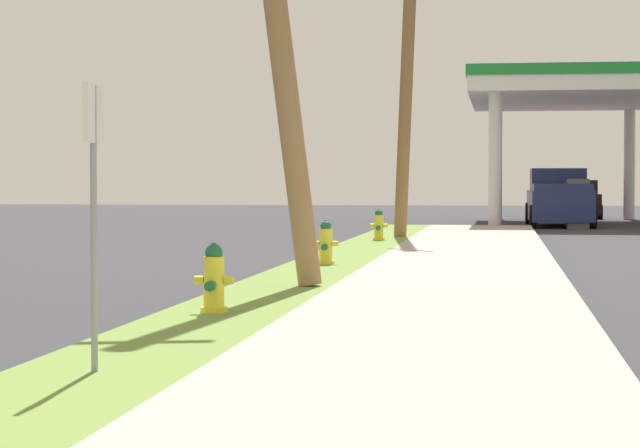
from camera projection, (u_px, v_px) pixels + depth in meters
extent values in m
cylinder|color=yellow|center=(214.00, 310.00, 13.65)|extent=(0.29, 0.29, 0.06)
cylinder|color=yellow|center=(214.00, 285.00, 13.64)|extent=(0.22, 0.22, 0.60)
sphere|color=#196038|center=(214.00, 253.00, 13.63)|extent=(0.19, 0.19, 0.19)
cylinder|color=#196038|center=(214.00, 245.00, 13.63)|extent=(0.06, 0.06, 0.05)
cylinder|color=yellow|center=(199.00, 280.00, 13.66)|extent=(0.10, 0.09, 0.09)
cylinder|color=yellow|center=(229.00, 280.00, 13.62)|extent=(0.10, 0.09, 0.09)
cylinder|color=#196038|center=(210.00, 286.00, 13.47)|extent=(0.11, 0.12, 0.11)
cylinder|color=yellow|center=(326.00, 262.00, 21.68)|extent=(0.29, 0.29, 0.06)
cylinder|color=yellow|center=(326.00, 246.00, 21.67)|extent=(0.22, 0.22, 0.60)
sphere|color=#196038|center=(326.00, 226.00, 21.66)|extent=(0.19, 0.19, 0.19)
cylinder|color=#196038|center=(326.00, 222.00, 21.65)|extent=(0.06, 0.06, 0.05)
cylinder|color=yellow|center=(316.00, 243.00, 21.69)|extent=(0.10, 0.09, 0.09)
cylinder|color=yellow|center=(335.00, 244.00, 21.64)|extent=(0.10, 0.09, 0.09)
cylinder|color=#196038|center=(324.00, 247.00, 21.50)|extent=(0.11, 0.12, 0.11)
cylinder|color=yellow|center=(379.00, 239.00, 30.53)|extent=(0.29, 0.29, 0.06)
cylinder|color=yellow|center=(379.00, 228.00, 30.52)|extent=(0.22, 0.22, 0.60)
sphere|color=#196038|center=(379.00, 213.00, 30.51)|extent=(0.19, 0.19, 0.19)
cylinder|color=#196038|center=(379.00, 210.00, 30.50)|extent=(0.06, 0.06, 0.05)
cylinder|color=yellow|center=(372.00, 226.00, 30.54)|extent=(0.10, 0.09, 0.09)
cylinder|color=yellow|center=(385.00, 226.00, 30.49)|extent=(0.10, 0.09, 0.09)
cylinder|color=#196038|center=(378.00, 228.00, 30.35)|extent=(0.11, 0.12, 0.11)
cylinder|color=olive|center=(407.00, 71.00, 32.13)|extent=(0.81, 0.84, 8.35)
cylinder|color=gray|center=(94.00, 229.00, 9.40)|extent=(0.05, 0.05, 2.10)
cube|color=white|center=(93.00, 113.00, 9.37)|extent=(0.04, 0.36, 0.44)
cylinder|color=silver|center=(495.00, 160.00, 41.59)|extent=(0.44, 0.44, 4.41)
cylinder|color=silver|center=(496.00, 165.00, 51.88)|extent=(0.44, 0.44, 4.41)
cylinder|color=silver|center=(629.00, 164.00, 51.14)|extent=(0.44, 0.44, 4.41)
cube|color=white|center=(570.00, 95.00, 46.28)|extent=(7.07, 12.20, 0.50)
cube|color=#1E8433|center=(570.00, 83.00, 46.27)|extent=(7.17, 12.30, 0.36)
cube|color=#47474C|center=(578.00, 204.00, 41.27)|extent=(0.70, 1.10, 1.60)
cube|color=#47474C|center=(562.00, 199.00, 51.56)|extent=(0.70, 1.10, 1.60)
cube|color=red|center=(562.00, 205.00, 49.90)|extent=(1.85, 4.51, 0.85)
cube|color=red|center=(562.00, 187.00, 49.65)|extent=(1.61, 2.04, 0.56)
cylinder|color=black|center=(538.00, 212.00, 51.70)|extent=(0.22, 0.60, 0.60)
cylinder|color=black|center=(581.00, 212.00, 51.47)|extent=(0.22, 0.60, 0.60)
cylinder|color=black|center=(541.00, 214.00, 48.34)|extent=(0.22, 0.60, 0.60)
cylinder|color=black|center=(588.00, 214.00, 48.11)|extent=(0.22, 0.60, 0.60)
cube|color=black|center=(576.00, 204.00, 53.25)|extent=(1.90, 4.53, 0.85)
cube|color=black|center=(577.00, 187.00, 53.01)|extent=(1.64, 2.05, 0.56)
cylinder|color=black|center=(554.00, 210.00, 55.08)|extent=(0.23, 0.60, 0.60)
cylinder|color=black|center=(595.00, 210.00, 54.81)|extent=(0.23, 0.60, 0.60)
cylinder|color=black|center=(556.00, 212.00, 51.72)|extent=(0.23, 0.60, 0.60)
cylinder|color=black|center=(600.00, 212.00, 51.45)|extent=(0.23, 0.60, 0.60)
cube|color=navy|center=(559.00, 205.00, 43.40)|extent=(2.06, 5.42, 1.00)
cube|color=navy|center=(558.00, 179.00, 44.33)|extent=(1.86, 2.07, 0.76)
cube|color=navy|center=(561.00, 187.00, 42.20)|extent=(1.91, 2.94, 0.24)
cylinder|color=black|center=(529.00, 213.00, 45.66)|extent=(0.23, 0.76, 0.76)
cylinder|color=black|center=(583.00, 214.00, 45.42)|extent=(0.23, 0.76, 0.76)
cylinder|color=black|center=(533.00, 217.00, 41.40)|extent=(0.23, 0.76, 0.76)
cylinder|color=black|center=(593.00, 217.00, 41.16)|extent=(0.23, 0.76, 0.76)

